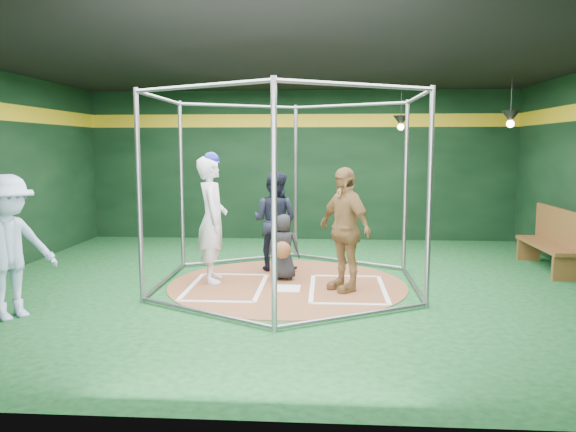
# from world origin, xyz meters

# --- Properties ---
(room_shell) EXTENTS (10.10, 9.10, 3.53)m
(room_shell) POSITION_xyz_m (0.00, 0.01, 1.75)
(room_shell) COLOR #0D3C18
(room_shell) RESTS_ON ground
(clay_disc) EXTENTS (3.80, 3.80, 0.01)m
(clay_disc) POSITION_xyz_m (0.00, 0.00, 0.01)
(clay_disc) COLOR brown
(clay_disc) RESTS_ON ground
(home_plate) EXTENTS (0.43, 0.43, 0.01)m
(home_plate) POSITION_xyz_m (0.00, -0.30, 0.02)
(home_plate) COLOR white
(home_plate) RESTS_ON clay_disc
(batter_box_left) EXTENTS (1.17, 1.77, 0.01)m
(batter_box_left) POSITION_xyz_m (-0.95, -0.25, 0.02)
(batter_box_left) COLOR white
(batter_box_left) RESTS_ON clay_disc
(batter_box_right) EXTENTS (1.17, 1.77, 0.01)m
(batter_box_right) POSITION_xyz_m (0.95, -0.25, 0.02)
(batter_box_right) COLOR white
(batter_box_right) RESTS_ON clay_disc
(batting_cage) EXTENTS (4.05, 4.67, 3.00)m
(batting_cage) POSITION_xyz_m (-0.00, -0.00, 1.50)
(batting_cage) COLOR gray
(batting_cage) RESTS_ON ground
(pendant_lamp_near) EXTENTS (0.34, 0.34, 0.90)m
(pendant_lamp_near) POSITION_xyz_m (2.20, 3.60, 2.74)
(pendant_lamp_near) COLOR black
(pendant_lamp_near) RESTS_ON room_shell
(pendant_lamp_far) EXTENTS (0.34, 0.34, 0.90)m
(pendant_lamp_far) POSITION_xyz_m (4.00, 2.00, 2.74)
(pendant_lamp_far) COLOR black
(pendant_lamp_far) RESTS_ON room_shell
(batter_figure) EXTENTS (0.63, 0.82, 2.10)m
(batter_figure) POSITION_xyz_m (-1.23, 0.11, 1.05)
(batter_figure) COLOR silver
(batter_figure) RESTS_ON clay_disc
(visitor_leopard) EXTENTS (1.04, 1.16, 1.89)m
(visitor_leopard) POSITION_xyz_m (0.88, -0.29, 0.96)
(visitor_leopard) COLOR tan
(visitor_leopard) RESTS_ON clay_disc
(catcher_figure) EXTENTS (0.56, 0.58, 1.09)m
(catcher_figure) POSITION_xyz_m (-0.09, 0.31, 0.56)
(catcher_figure) COLOR black
(catcher_figure) RESTS_ON clay_disc
(umpire) EXTENTS (1.04, 0.93, 1.75)m
(umpire) POSITION_xyz_m (-0.30, 1.04, 0.89)
(umpire) COLOR black
(umpire) RESTS_ON clay_disc
(bystander_blue) EXTENTS (1.26, 1.38, 1.86)m
(bystander_blue) POSITION_xyz_m (-3.42, -1.98, 0.93)
(bystander_blue) COLOR #ADC1E5
(bystander_blue) RESTS_ON ground
(dugout_bench) EXTENTS (0.45, 1.92, 1.12)m
(dugout_bench) POSITION_xyz_m (4.64, 1.42, 0.57)
(dugout_bench) COLOR brown
(dugout_bench) RESTS_ON ground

